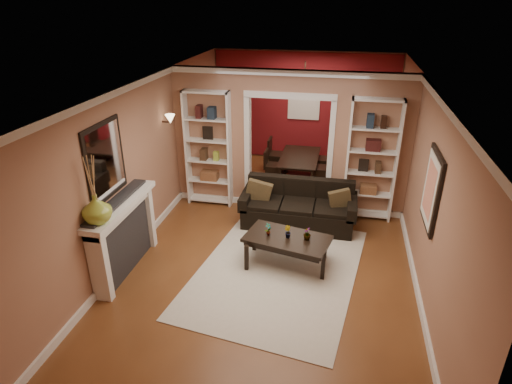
% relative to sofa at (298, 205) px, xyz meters
% --- Properties ---
extents(floor, '(8.00, 8.00, 0.00)m').
position_rel_sofa_xyz_m(floor, '(-0.31, -0.45, -0.41)').
color(floor, brown).
rests_on(floor, ground).
extents(ceiling, '(8.00, 8.00, 0.00)m').
position_rel_sofa_xyz_m(ceiling, '(-0.31, -0.45, 2.29)').
color(ceiling, white).
rests_on(ceiling, ground).
extents(wall_back, '(8.00, 0.00, 8.00)m').
position_rel_sofa_xyz_m(wall_back, '(-0.31, 3.55, 0.94)').
color(wall_back, '#A27055').
rests_on(wall_back, ground).
extents(wall_front, '(8.00, 0.00, 8.00)m').
position_rel_sofa_xyz_m(wall_front, '(-0.31, -4.45, 0.94)').
color(wall_front, '#A27055').
rests_on(wall_front, ground).
extents(wall_left, '(0.00, 8.00, 8.00)m').
position_rel_sofa_xyz_m(wall_left, '(-2.56, -0.45, 0.94)').
color(wall_left, '#A27055').
rests_on(wall_left, ground).
extents(wall_right, '(0.00, 8.00, 8.00)m').
position_rel_sofa_xyz_m(wall_right, '(1.94, -0.45, 0.94)').
color(wall_right, '#A27055').
rests_on(wall_right, ground).
extents(partition_wall, '(4.50, 0.15, 2.70)m').
position_rel_sofa_xyz_m(partition_wall, '(-0.31, 0.75, 0.94)').
color(partition_wall, '#A27055').
rests_on(partition_wall, floor).
extents(red_back_panel, '(4.44, 0.04, 2.64)m').
position_rel_sofa_xyz_m(red_back_panel, '(-0.31, 3.52, 0.91)').
color(red_back_panel, maroon).
rests_on(red_back_panel, floor).
extents(dining_window, '(0.78, 0.03, 0.98)m').
position_rel_sofa_xyz_m(dining_window, '(-0.31, 3.48, 1.14)').
color(dining_window, '#8CA5CC').
rests_on(dining_window, wall_back).
extents(area_rug, '(2.78, 3.57, 0.01)m').
position_rel_sofa_xyz_m(area_rug, '(-0.13, -1.52, -0.40)').
color(area_rug, beige).
rests_on(area_rug, floor).
extents(sofa, '(2.09, 0.90, 0.82)m').
position_rel_sofa_xyz_m(sofa, '(0.00, 0.00, 0.00)').
color(sofa, black).
rests_on(sofa, floor).
extents(pillow_left, '(0.46, 0.14, 0.45)m').
position_rel_sofa_xyz_m(pillow_left, '(-0.74, -0.02, 0.22)').
color(pillow_left, brown).
rests_on(pillow_left, sofa).
extents(pillow_right, '(0.39, 0.20, 0.38)m').
position_rel_sofa_xyz_m(pillow_right, '(0.74, -0.02, 0.18)').
color(pillow_right, brown).
rests_on(pillow_right, sofa).
extents(coffee_table, '(1.41, 0.96, 0.49)m').
position_rel_sofa_xyz_m(coffee_table, '(-0.02, -1.31, -0.16)').
color(coffee_table, black).
rests_on(coffee_table, floor).
extents(plant_left, '(0.12, 0.13, 0.21)m').
position_rel_sofa_xyz_m(plant_left, '(-0.32, -1.31, 0.19)').
color(plant_left, '#336626').
rests_on(plant_left, coffee_table).
extents(plant_center, '(0.14, 0.14, 0.19)m').
position_rel_sofa_xyz_m(plant_center, '(-0.02, -1.31, 0.18)').
color(plant_center, '#336626').
rests_on(plant_center, coffee_table).
extents(plant_right, '(0.12, 0.12, 0.21)m').
position_rel_sofa_xyz_m(plant_right, '(0.28, -1.31, 0.18)').
color(plant_right, '#336626').
rests_on(plant_right, coffee_table).
extents(bookshelf_left, '(0.90, 0.30, 2.30)m').
position_rel_sofa_xyz_m(bookshelf_left, '(-1.86, 0.58, 0.74)').
color(bookshelf_left, white).
rests_on(bookshelf_left, floor).
extents(bookshelf_right, '(0.90, 0.30, 2.30)m').
position_rel_sofa_xyz_m(bookshelf_right, '(1.24, 0.58, 0.74)').
color(bookshelf_right, white).
rests_on(bookshelf_right, floor).
extents(fireplace, '(0.32, 1.70, 1.16)m').
position_rel_sofa_xyz_m(fireplace, '(-2.40, -1.95, 0.17)').
color(fireplace, white).
rests_on(fireplace, floor).
extents(vase, '(0.47, 0.47, 0.40)m').
position_rel_sofa_xyz_m(vase, '(-2.40, -2.54, 0.95)').
color(vase, '#9AB339').
rests_on(vase, fireplace).
extents(mirror, '(0.03, 0.95, 1.10)m').
position_rel_sofa_xyz_m(mirror, '(-2.54, -1.95, 1.39)').
color(mirror, silver).
rests_on(mirror, wall_left).
extents(wall_sconce, '(0.18, 0.18, 0.22)m').
position_rel_sofa_xyz_m(wall_sconce, '(-2.46, 0.10, 1.42)').
color(wall_sconce, '#FFE0A5').
rests_on(wall_sconce, wall_left).
extents(framed_art, '(0.04, 0.85, 1.05)m').
position_rel_sofa_xyz_m(framed_art, '(1.90, -1.45, 1.14)').
color(framed_art, black).
rests_on(framed_art, wall_right).
extents(dining_table, '(1.53, 0.86, 0.54)m').
position_rel_sofa_xyz_m(dining_table, '(-0.20, 2.21, -0.14)').
color(dining_table, black).
rests_on(dining_table, floor).
extents(dining_chair_nw, '(0.45, 0.45, 0.76)m').
position_rel_sofa_xyz_m(dining_chair_nw, '(-0.75, 1.91, -0.03)').
color(dining_chair_nw, black).
rests_on(dining_chair_nw, floor).
extents(dining_chair_ne, '(0.47, 0.47, 0.81)m').
position_rel_sofa_xyz_m(dining_chair_ne, '(0.35, 1.91, -0.00)').
color(dining_chair_ne, black).
rests_on(dining_chair_ne, floor).
extents(dining_chair_sw, '(0.43, 0.43, 0.85)m').
position_rel_sofa_xyz_m(dining_chair_sw, '(-0.75, 2.51, 0.02)').
color(dining_chair_sw, black).
rests_on(dining_chair_sw, floor).
extents(dining_chair_se, '(0.50, 0.50, 0.79)m').
position_rel_sofa_xyz_m(dining_chair_se, '(0.35, 2.51, -0.01)').
color(dining_chair_se, black).
rests_on(dining_chair_se, floor).
extents(chandelier, '(0.50, 0.50, 0.30)m').
position_rel_sofa_xyz_m(chandelier, '(-0.31, 2.25, 1.61)').
color(chandelier, '#301E15').
rests_on(chandelier, ceiling).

